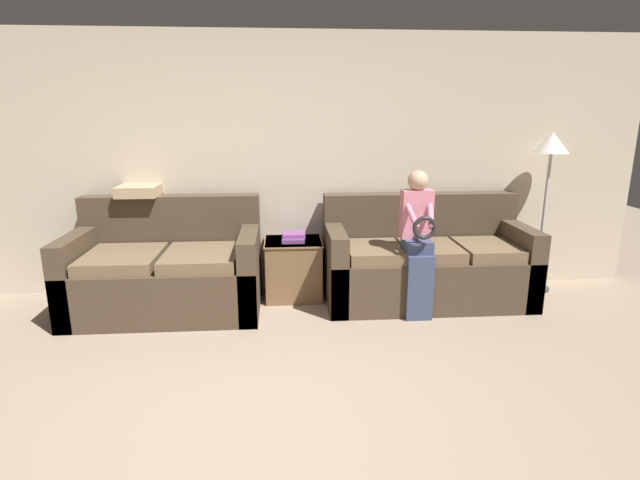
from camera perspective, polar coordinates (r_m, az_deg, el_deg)
The scene contains 9 objects.
ground_plane at distance 2.98m, azimuth -8.27°, elevation -22.77°, with size 14.00×14.00×0.00m, color gray.
wall_back at distance 5.05m, azimuth -6.85°, elevation 8.43°, with size 7.78×0.06×2.55m.
couch_main at distance 4.96m, azimuth 11.96°, elevation -2.68°, with size 1.94×0.88×1.01m.
couch_side at distance 4.83m, azimuth -17.05°, elevation -3.54°, with size 1.69×0.97×1.02m.
child_left_seated at distance 4.48m, azimuth 11.14°, elevation 0.39°, with size 0.28×0.38×1.30m.
side_shelf at distance 4.95m, azimuth -3.05°, elevation -3.21°, with size 0.56×0.52×0.58m.
book_stack at distance 4.87m, azimuth -3.07°, elevation 0.38°, with size 0.23×0.29×0.08m.
floor_lamp at distance 5.43m, azimuth 24.84°, elevation 8.51°, with size 0.33×0.33×1.60m.
throw_pillow at distance 5.07m, azimuth -20.00°, elevation 5.32°, with size 0.37×0.37×0.10m.
Camera 1 is at (0.22, -2.37, 1.80)m, focal length 28.00 mm.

